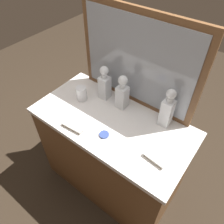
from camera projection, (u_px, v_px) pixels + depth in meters
name	position (u px, v px, depth m)	size (l,w,h in m)	color
ground_plane	(112.00, 179.00, 2.06)	(6.00, 6.00, 0.00)	#2D2319
dresser	(112.00, 154.00, 1.77)	(1.11, 0.57, 0.82)	brown
dresser_mirror	(137.00, 61.00, 1.39)	(0.87, 0.03, 0.66)	brown
crystal_decanter_rear	(122.00, 95.00, 1.51)	(0.07, 0.07, 0.26)	white
crystal_decanter_right	(167.00, 111.00, 1.38)	(0.07, 0.07, 0.29)	white
crystal_decanter_front	(105.00, 86.00, 1.58)	(0.07, 0.07, 0.27)	white
crystal_tumbler_front	(82.00, 94.00, 1.60)	(0.08, 0.08, 0.11)	white
silver_brush_far_left	(73.00, 127.00, 1.42)	(0.16, 0.07, 0.02)	#B7A88C
silver_brush_left	(155.00, 159.00, 1.25)	(0.15, 0.07, 0.02)	#B7A88C
porcelain_dish	(104.00, 135.00, 1.38)	(0.06, 0.06, 0.01)	#33478C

